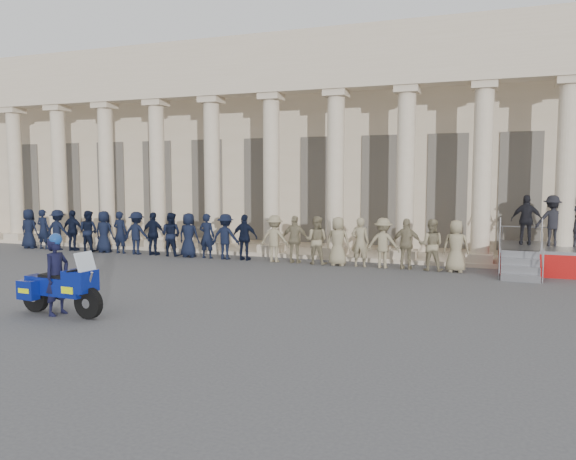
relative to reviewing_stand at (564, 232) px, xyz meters
The scene contains 6 objects.
ground 11.96m from the reviewing_stand, 139.74° to the right, with size 90.00×90.00×0.00m, color #454547.
building 11.94m from the reviewing_stand, 142.11° to the left, with size 40.00×12.50×9.00m.
officer_rank 12.18m from the reviewing_stand, behind, with size 18.67×0.65×1.71m.
reviewing_stand is the anchor object (origin of this frame).
motorcycle 15.19m from the reviewing_stand, 137.19° to the right, with size 2.29×0.95×1.47m.
rider 15.27m from the reviewing_stand, 137.53° to the right, with size 0.46×0.67×1.84m.
Camera 1 is at (6.95, -12.43, 3.07)m, focal length 35.00 mm.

